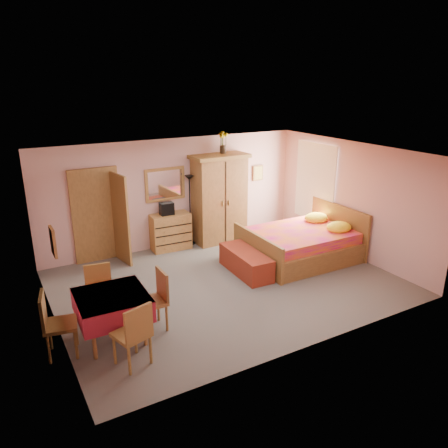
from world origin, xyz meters
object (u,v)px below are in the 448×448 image
bench (246,262)px  dining_table (113,317)px  chair_south (131,334)px  stereo (167,209)px  chair_east (151,301)px  chair_west (61,324)px  wall_mirror (165,184)px  sunflower_vase (223,142)px  bed (300,236)px  floor_lamp (190,210)px  wardrobe (219,199)px  chest_of_drawers (171,232)px  chair_north (100,295)px

bench → dining_table: 3.29m
dining_table → chair_south: 0.76m
stereo → chair_east: bearing=-116.9°
bench → chair_west: size_ratio=1.41×
chair_west → wall_mirror: bearing=149.1°
sunflower_vase → bed: sunflower_vase is taller
floor_lamp → wardrobe: 0.78m
chest_of_drawers → chair_south: bearing=-117.3°
floor_lamp → bench: 2.23m
dining_table → chair_west: 0.78m
bench → dining_table: size_ratio=1.36×
floor_lamp → chair_south: floor_lamp is taller
floor_lamp → dining_table: size_ratio=1.63×
chest_of_drawers → bench: bearing=-65.0°
floor_lamp → chair_west: 4.84m
wall_mirror → wardrobe: bearing=-14.2°
chest_of_drawers → wardrobe: (1.29, -0.09, 0.66)m
wardrobe → bed: size_ratio=0.91×
wall_mirror → chair_south: bearing=-119.7°
floor_lamp → chair_east: 3.90m
chest_of_drawers → chair_east: (-1.65, -3.11, 0.06)m
dining_table → wall_mirror: bearing=55.5°
stereo → bed: (2.37, -1.99, -0.47)m
bench → chair_west: bearing=-164.5°
wall_mirror → chair_north: (-2.29, -2.64, -1.07)m
chest_of_drawers → stereo: size_ratio=3.00×
floor_lamp → chair_north: 3.83m
chair_north → stereo: bearing=-123.8°
floor_lamp → chair_west: size_ratio=1.69×
floor_lamp → bench: size_ratio=1.20×
sunflower_vase → dining_table: (-3.71, -3.11, -2.06)m
wardrobe → bench: bearing=-104.1°
wardrobe → sunflower_vase: bearing=30.8°
chair_north → wall_mirror: bearing=-122.3°
sunflower_vase → dining_table: 5.26m
dining_table → chair_north: chair_north is taller
wardrobe → dining_table: wardrobe is taller
dining_table → chair_north: (-0.02, 0.67, 0.09)m
wall_mirror → dining_table: wall_mirror is taller
chair_south → chair_west: (-0.83, 0.74, 0.01)m
stereo → dining_table: size_ratio=0.29×
dining_table → chair_east: chair_east is taller
bed → floor_lamp: bearing=130.9°
wall_mirror → floor_lamp: 0.90m
stereo → chair_west: size_ratio=0.30×
stereo → bed: size_ratio=0.13×
bed → dining_table: bearing=-165.4°
wardrobe → dining_table: 4.72m
bed → stereo: bearing=141.0°
sunflower_vase → chair_west: bearing=-145.2°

